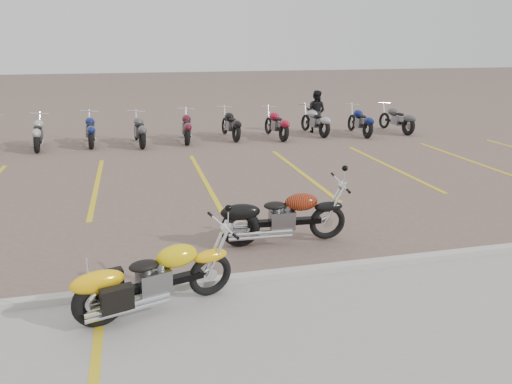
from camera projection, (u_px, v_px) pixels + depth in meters
ground at (234, 233)px, 9.43m from camera, size 100.00×100.00×0.00m
curb at (260, 277)px, 7.55m from camera, size 60.00×0.18×0.12m
parking_stripes at (203, 178)px, 13.14m from camera, size 38.00×5.50×0.01m
yellow_cruiser at (152, 281)px, 6.58m from camera, size 2.15×0.75×0.91m
flame_cruiser at (281, 219)px, 8.82m from camera, size 2.28×0.37×0.94m
person_b at (316, 111)px, 19.48m from camera, size 1.01×0.99×1.64m
bg_bike_row at (186, 126)px, 17.74m from camera, size 17.20×2.02×1.10m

